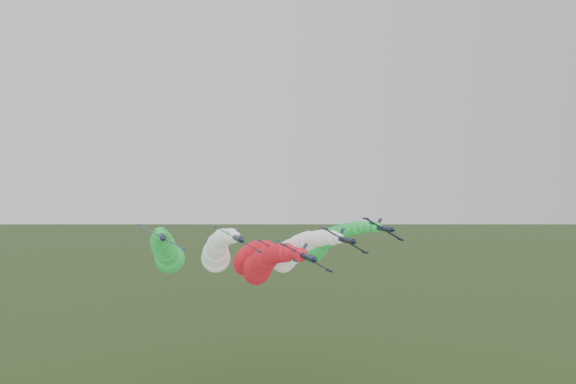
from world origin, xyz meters
name	(u,v)px	position (x,y,z in m)	size (l,w,h in m)	color
jet_lead	(262,265)	(-1.38, 43.33, 35.92)	(12.19, 71.32, 16.72)	black
jet_inner_left	(217,252)	(-11.13, 52.00, 38.37)	(12.17, 71.29, 16.69)	black
jet_inner_right	(292,252)	(7.91, 50.07, 38.03)	(12.16, 71.29, 16.69)	black
jet_outer_left	(167,251)	(-23.37, 57.48, 38.37)	(12.77, 71.89, 17.30)	black
jet_outer_right	(322,244)	(19.92, 61.16, 39.04)	(12.06, 71.19, 16.59)	black
jet_trail	(249,259)	(0.19, 68.89, 34.60)	(11.97, 71.09, 16.49)	black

